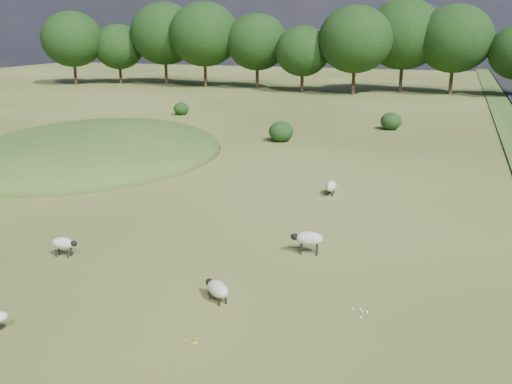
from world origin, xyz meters
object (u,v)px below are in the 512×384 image
sheep_0 (308,238)px  sheep_1 (217,289)px  sheep_2 (331,186)px  sheep_4 (63,243)px

sheep_0 → sheep_1: size_ratio=1.12×
sheep_2 → sheep_4: 13.49m
sheep_1 → sheep_4: sheep_4 is taller
sheep_1 → sheep_4: bearing=24.5°
sheep_4 → sheep_2: bearing=50.0°
sheep_0 → sheep_4: 9.00m
sheep_0 → sheep_1: bearing=59.2°
sheep_0 → sheep_4: sheep_0 is taller
sheep_0 → sheep_2: size_ratio=1.03×
sheep_2 → sheep_4: sheep_4 is taller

